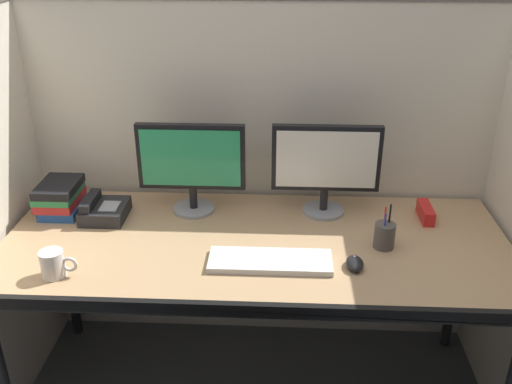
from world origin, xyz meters
name	(u,v)px	position (x,y,z in m)	size (l,w,h in m)	color
cubicle_partition_rear	(260,180)	(0.00, 0.74, 0.79)	(2.21, 0.06, 1.57)	beige
desk	(255,254)	(0.00, 0.29, 0.69)	(1.90, 0.80, 0.74)	tan
monitor_left	(191,162)	(-0.27, 0.54, 0.96)	(0.43, 0.17, 0.37)	gray
monitor_right	(326,164)	(0.27, 0.55, 0.96)	(0.43, 0.17, 0.37)	gray
keyboard_main	(270,261)	(0.06, 0.15, 0.75)	(0.43, 0.15, 0.02)	silver
computer_mouse	(355,263)	(0.35, 0.14, 0.76)	(0.06, 0.10, 0.04)	black
red_stapler	(426,212)	(0.67, 0.51, 0.77)	(0.04, 0.15, 0.06)	red
pen_cup	(384,235)	(0.47, 0.28, 0.79)	(0.08, 0.08, 0.17)	#4C4742
coffee_mug	(54,264)	(-0.66, 0.04, 0.79)	(0.13, 0.08, 0.09)	silver
desk_phone	(104,210)	(-0.62, 0.46, 0.77)	(0.17, 0.19, 0.09)	black
book_stack	(61,197)	(-0.81, 0.50, 0.81)	(0.16, 0.22, 0.13)	#1E478C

